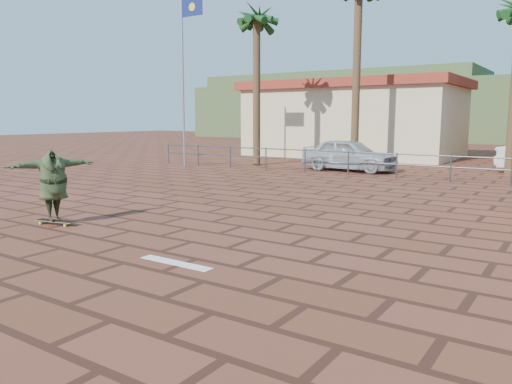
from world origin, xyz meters
TOP-DOWN VIEW (x-y plane):
  - ground at (0.00, 0.00)m, footprint 120.00×120.00m
  - paint_stripe at (0.70, -1.20)m, footprint 1.40×0.22m
  - guardrail at (0.00, 12.00)m, footprint 24.06×0.06m
  - flagpole at (-9.87, 11.00)m, footprint 1.30×0.10m
  - palm_far_left at (-7.50, 13.50)m, footprint 2.40×2.40m
  - building_west at (-6.00, 22.00)m, footprint 12.60×7.60m
  - hill_back at (-22.00, 56.00)m, footprint 35.00×14.00m
  - longboard at (-3.51, -0.50)m, footprint 1.01×0.44m
  - skateboarder at (-3.51, -0.50)m, footprint 0.96×2.00m
  - car_silver at (-2.67, 13.62)m, footprint 4.26×1.84m

SIDE VIEW (x-z plane):
  - ground at x=0.00m, z-range 0.00..0.00m
  - paint_stripe at x=0.70m, z-range 0.00..0.01m
  - longboard at x=-3.51m, z-range 0.03..0.13m
  - guardrail at x=0.00m, z-range 0.18..1.18m
  - car_silver at x=-2.67m, z-range 0.00..1.43m
  - skateboarder at x=-3.51m, z-range 0.10..1.67m
  - building_west at x=-6.00m, z-range 0.03..4.53m
  - hill_back at x=-22.00m, z-range 0.00..8.00m
  - flagpole at x=-9.87m, z-range 0.64..8.64m
  - palm_far_left at x=-7.50m, z-range 2.71..10.96m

